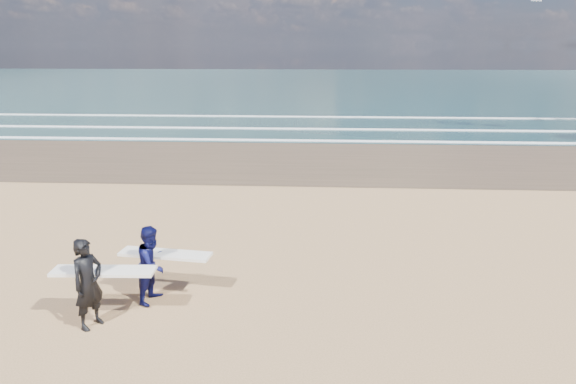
{
  "coord_description": "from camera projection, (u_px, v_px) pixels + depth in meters",
  "views": [
    {
      "loc": [
        3.09,
        -9.0,
        5.79
      ],
      "look_at": [
        2.21,
        6.0,
        1.49
      ],
      "focal_mm": 32.0,
      "sensor_mm": 36.0,
      "label": 1
    }
  ],
  "objects": [
    {
      "name": "foam_breakers",
      "position": [
        558.0,
        130.0,
        36.23
      ],
      "size": [
        220.0,
        11.7,
        0.05
      ],
      "color": "white",
      "rests_on": "ground"
    },
    {
      "name": "ocean",
      "position": [
        430.0,
        85.0,
        78.37
      ],
      "size": [
        220.0,
        100.0,
        0.02
      ],
      "primitive_type": "cube",
      "color": "#1B393B",
      "rests_on": "ground"
    },
    {
      "name": "surfer_far",
      "position": [
        154.0,
        263.0,
        11.9
      ],
      "size": [
        2.25,
        1.26,
        1.84
      ],
      "color": "#0A0C3D",
      "rests_on": "ground"
    },
    {
      "name": "surfer_near",
      "position": [
        90.0,
        282.0,
        10.76
      ],
      "size": [
        2.22,
        1.09,
        1.99
      ],
      "color": "black",
      "rests_on": "ground"
    }
  ]
}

